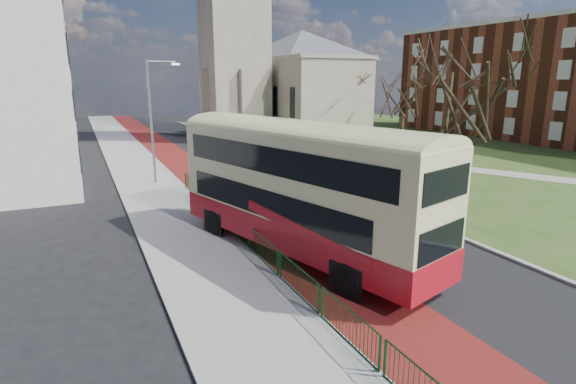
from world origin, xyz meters
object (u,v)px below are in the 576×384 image
winter_tree_near (470,85)px  bus (299,184)px  winter_tree_far (404,86)px  streetlamp (153,116)px  litter_bin (395,186)px

winter_tree_near → bus: bearing=-166.0°
bus → winter_tree_far: (20.29, 18.93, 3.31)m
streetlamp → winter_tree_near: winter_tree_near is taller
streetlamp → bus: bearing=-78.5°
winter_tree_far → litter_bin: size_ratio=9.91×
winter_tree_near → litter_bin: winter_tree_near is taller
streetlamp → winter_tree_near: 19.30m
winter_tree_far → litter_bin: (-10.57, -12.68, -5.77)m
streetlamp → litter_bin: size_ratio=8.82×
bus → winter_tree_far: bearing=26.6°
winter_tree_near → litter_bin: 7.25m
winter_tree_near → litter_bin: (-1.87, 3.36, -6.15)m
streetlamp → winter_tree_far: 23.74m
winter_tree_near → winter_tree_far: 18.25m
bus → winter_tree_far: 27.94m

